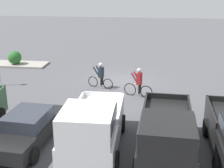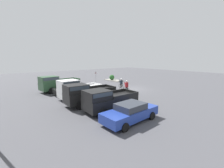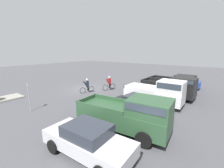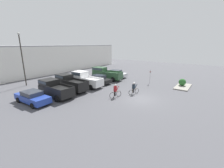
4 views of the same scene
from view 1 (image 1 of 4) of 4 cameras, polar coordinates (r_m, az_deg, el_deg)
ground_plane at (r=21.29m, az=1.55°, el=0.49°), size 80.00×80.00×0.00m
pickup_truck_1 at (r=11.68m, az=9.89°, el=-9.17°), size 2.31×5.29×2.23m
pickup_truck_2 at (r=12.05m, az=-3.55°, el=-7.90°), size 2.27×5.12×2.32m
sedan_1 at (r=13.50m, az=-14.97°, el=-7.72°), size 2.16×4.58×1.42m
cyclist_0 at (r=19.76m, az=-2.10°, el=1.63°), size 1.71×0.69×1.68m
cyclist_1 at (r=18.28m, az=4.88°, el=0.26°), size 1.71×0.68×1.76m
curb_island at (r=26.47m, az=-16.42°, el=3.47°), size 4.30×1.96×0.15m
shrub at (r=26.27m, az=-17.38°, el=4.65°), size 1.08×1.08×1.08m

